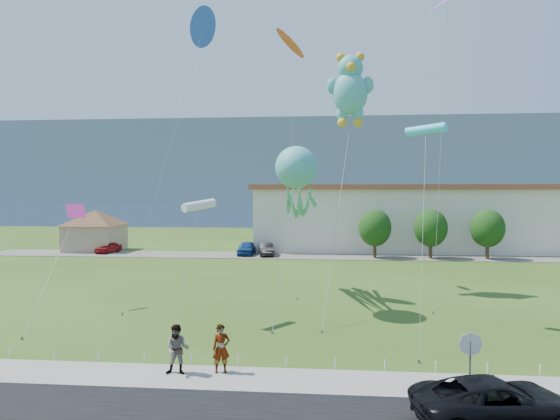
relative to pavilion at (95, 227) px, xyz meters
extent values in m
plane|color=#2C4A14|center=(24.00, -38.00, -3.02)|extent=(160.00, 160.00, 0.00)
cube|color=gray|center=(24.00, -40.75, -2.97)|extent=(80.00, 2.50, 0.10)
cube|color=#59544C|center=(24.00, -3.00, -2.99)|extent=(70.00, 6.00, 0.06)
cube|color=slate|center=(24.00, 82.00, 9.48)|extent=(160.00, 50.00, 25.00)
cube|color=tan|center=(0.00, 0.00, -1.42)|extent=(6.00, 6.00, 3.20)
pyramid|color=brown|center=(0.00, 0.00, 1.08)|extent=(9.20, 9.20, 1.80)
cube|color=beige|center=(50.00, 6.00, 0.78)|extent=(60.00, 14.00, 7.60)
cube|color=brown|center=(50.00, 6.00, 4.88)|extent=(61.00, 15.00, 0.60)
cylinder|color=slate|center=(33.50, -42.20, -1.92)|extent=(0.07, 0.07, 2.20)
cylinder|color=red|center=(33.50, -42.20, -0.92)|extent=(0.76, 0.04, 0.76)
cylinder|color=white|center=(33.50, -42.22, -0.92)|extent=(0.80, 0.02, 0.80)
cylinder|color=white|center=(15.00, -39.30, -2.77)|extent=(0.05, 0.05, 0.50)
cylinder|color=white|center=(17.00, -39.30, -2.77)|extent=(0.05, 0.05, 0.50)
cylinder|color=white|center=(19.00, -39.30, -2.77)|extent=(0.05, 0.05, 0.50)
cylinder|color=white|center=(21.00, -39.30, -2.77)|extent=(0.05, 0.05, 0.50)
cylinder|color=white|center=(23.00, -39.30, -2.77)|extent=(0.05, 0.05, 0.50)
cylinder|color=white|center=(25.00, -39.30, -2.77)|extent=(0.05, 0.05, 0.50)
cylinder|color=white|center=(27.00, -39.30, -2.77)|extent=(0.05, 0.05, 0.50)
cylinder|color=white|center=(29.00, -39.30, -2.77)|extent=(0.05, 0.05, 0.50)
cylinder|color=white|center=(31.00, -39.30, -2.77)|extent=(0.05, 0.05, 0.50)
cylinder|color=white|center=(33.00, -39.30, -2.77)|extent=(0.05, 0.05, 0.50)
cylinder|color=white|center=(35.00, -39.30, -2.77)|extent=(0.05, 0.05, 0.50)
cylinder|color=white|center=(37.00, -39.30, -2.77)|extent=(0.05, 0.05, 0.50)
cylinder|color=#3F2B19|center=(34.00, -4.00, -1.92)|extent=(0.36, 0.36, 2.20)
ellipsoid|color=#14380F|center=(34.00, -4.00, 0.38)|extent=(3.60, 3.60, 4.14)
cylinder|color=#3F2B19|center=(40.00, -4.00, -1.92)|extent=(0.36, 0.36, 2.20)
ellipsoid|color=#14380F|center=(40.00, -4.00, 0.38)|extent=(3.60, 3.60, 4.14)
cylinder|color=#3F2B19|center=(46.00, -4.00, -1.92)|extent=(0.36, 0.36, 2.20)
ellipsoid|color=#14380F|center=(46.00, -4.00, 0.38)|extent=(3.60, 3.60, 4.14)
imported|color=black|center=(33.87, -43.77, -2.25)|extent=(5.48, 3.26, 1.43)
imported|color=gray|center=(24.48, -40.21, -1.97)|extent=(0.81, 0.67, 1.91)
imported|color=gray|center=(22.81, -40.56, -1.95)|extent=(0.99, 0.79, 1.96)
imported|color=maroon|center=(2.77, -2.35, -2.32)|extent=(2.32, 4.00, 1.28)
imported|color=navy|center=(19.47, -2.60, -2.20)|extent=(1.90, 4.53, 1.53)
imported|color=black|center=(21.79, -3.02, -2.24)|extent=(2.34, 4.62, 1.45)
ellipsoid|color=teal|center=(26.82, -29.43, 5.74)|extent=(2.55, 3.32, 2.55)
sphere|color=white|center=(26.36, -30.44, 6.02)|extent=(0.40, 0.40, 0.40)
sphere|color=white|center=(27.27, -30.44, 6.02)|extent=(0.40, 0.40, 0.40)
cylinder|color=slate|center=(25.87, -34.29, -2.94)|extent=(0.10, 0.10, 0.16)
cylinder|color=gray|center=(26.34, -32.36, 1.04)|extent=(0.98, 3.88, 7.82)
ellipsoid|color=teal|center=(30.36, -22.24, 11.51)|extent=(2.55, 2.16, 3.18)
sphere|color=teal|center=(30.36, -22.24, 13.37)|extent=(1.86, 1.86, 1.86)
sphere|color=gold|center=(29.67, -22.24, 14.15)|extent=(0.69, 0.69, 0.69)
sphere|color=gold|center=(31.04, -22.24, 14.15)|extent=(0.69, 0.69, 0.69)
sphere|color=gold|center=(30.36, -23.02, 13.27)|extent=(0.69, 0.69, 0.69)
ellipsoid|color=teal|center=(29.09, -22.24, 12.09)|extent=(0.88, 0.63, 1.23)
ellipsoid|color=teal|center=(31.63, -22.24, 12.09)|extent=(0.88, 0.63, 1.23)
ellipsoid|color=teal|center=(29.77, -22.24, 10.04)|extent=(0.78, 0.69, 1.27)
ellipsoid|color=teal|center=(30.95, -22.24, 10.04)|extent=(0.78, 0.69, 1.27)
sphere|color=gold|center=(29.77, -22.44, 9.35)|extent=(0.69, 0.69, 0.69)
sphere|color=gold|center=(30.95, -22.44, 9.35)|extent=(0.69, 0.69, 0.69)
cylinder|color=slate|center=(28.40, -33.88, -2.94)|extent=(0.10, 0.10, 0.16)
cylinder|color=gray|center=(29.38, -28.06, 3.15)|extent=(1.99, 11.66, 12.04)
cube|color=#F1359A|center=(12.82, -29.22, 3.06)|extent=(1.29, 1.29, 0.86)
cylinder|color=slate|center=(13.72, -36.47, -2.94)|extent=(0.10, 0.10, 0.16)
cylinder|color=gray|center=(13.27, -32.85, 0.00)|extent=(0.93, 7.26, 5.74)
cone|color=#E95619|center=(25.74, -19.41, 16.16)|extent=(1.80, 1.33, 1.33)
cylinder|color=slate|center=(26.69, -26.05, -2.94)|extent=(0.10, 0.10, 0.16)
cylinder|color=gray|center=(26.22, -22.73, 6.55)|extent=(0.98, 6.67, 18.84)
cone|color=blue|center=(19.87, -24.38, 15.95)|extent=(1.80, 1.33, 1.33)
cylinder|color=slate|center=(16.64, -31.24, -2.94)|extent=(0.10, 0.10, 0.16)
cylinder|color=gray|center=(18.26, -27.81, 6.44)|extent=(3.27, 6.90, 18.63)
cylinder|color=white|center=(21.58, -32.32, 3.51)|extent=(0.50, 2.25, 0.87)
cylinder|color=slate|center=(21.15, -36.27, -2.94)|extent=(0.10, 0.10, 0.16)
cylinder|color=gray|center=(21.36, -34.29, 0.22)|extent=(0.46, 3.97, 6.18)
cylinder|color=slate|center=(34.99, -29.27, -2.94)|extent=(0.10, 0.10, 0.16)
cylinder|color=gray|center=(35.99, -26.32, 7.33)|extent=(2.04, 5.94, 20.40)
cylinder|color=#38DCFE|center=(33.98, -31.79, 7.63)|extent=(0.50, 2.25, 0.87)
cylinder|color=slate|center=(32.55, -38.11, -2.94)|extent=(0.10, 0.10, 0.16)
cylinder|color=gray|center=(33.27, -34.95, 2.28)|extent=(1.45, 6.34, 10.30)
camera|label=1|loc=(28.59, -59.47, 4.21)|focal=32.00mm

